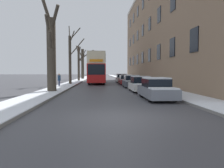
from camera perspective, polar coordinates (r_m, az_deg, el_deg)
The scene contains 15 objects.
ground_plane at distance 8.52m, azimuth 2.49°, elevation -8.76°, with size 320.00×320.00×0.00m, color #424247.
sidewalk_left at distance 61.46m, azimuth -7.18°, elevation 1.56°, with size 2.28×130.00×0.16m.
sidewalk_right at distance 61.60m, azimuth 2.23°, elevation 1.59°, with size 2.28×130.00×0.16m.
terrace_facade_right at distance 35.42m, azimuth 16.23°, elevation 13.39°, with size 9.10×44.09×16.26m.
bare_tree_left_0 at distance 19.15m, azimuth -15.60°, elevation 8.28°, with size 1.65×2.36×7.87m.
bare_tree_left_1 at distance 30.19m, azimuth -10.78°, elevation 6.90°, with size 2.35×2.19×8.19m.
bare_tree_left_2 at distance 41.60m, azimuth -8.66°, elevation 5.56°, with size 2.07×3.36×6.92m.
bare_tree_left_3 at distance 53.14m, azimuth -7.64°, elevation 5.47°, with size 3.91×3.56×7.26m.
double_decker_bus at distance 33.86m, azimuth -3.99°, elevation 4.48°, with size 2.49×11.21×4.51m.
parked_car_0 at distance 14.41m, azimuth 11.52°, elevation -1.32°, with size 1.71×4.39×1.41m.
parked_car_1 at distance 19.63m, azimuth 7.54°, elevation -0.15°, with size 1.78×4.06×1.39m.
parked_car_2 at distance 25.02m, azimuth 5.19°, elevation 0.60°, with size 1.84×4.17×1.42m.
parked_car_3 at distance 30.47m, azimuth 3.67°, elevation 1.04°, with size 1.84×4.59×1.39m.
parked_car_4 at distance 36.50m, azimuth 2.53°, elevation 1.44°, with size 1.79×4.32×1.46m.
pedestrian_left_sidewalk at distance 26.26m, azimuth -13.63°, elevation 1.13°, with size 0.35×0.35×1.59m.
Camera 1 is at (-0.84, -8.30, 1.76)m, focal length 35.00 mm.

